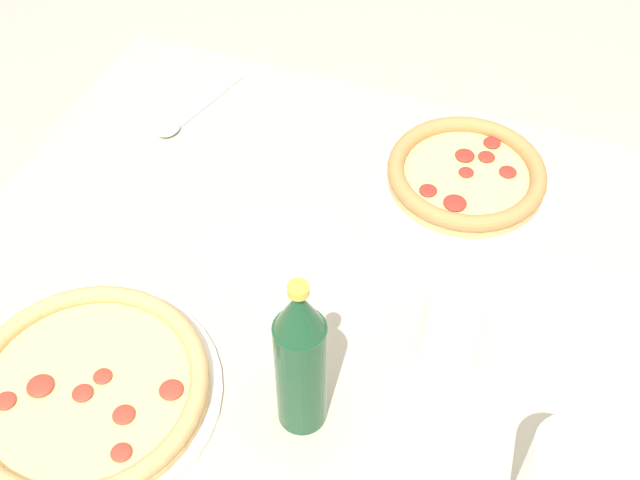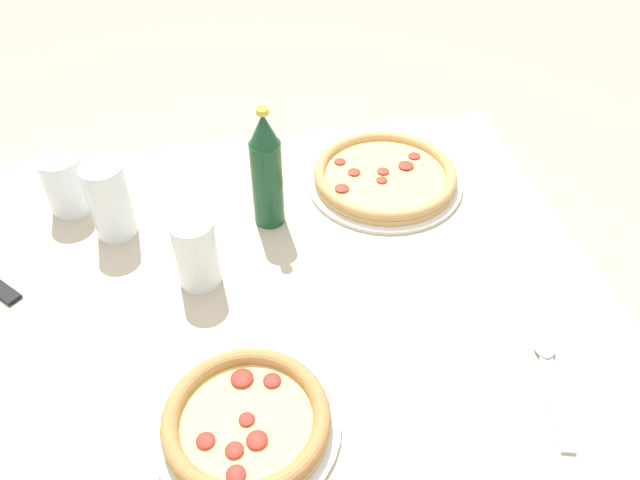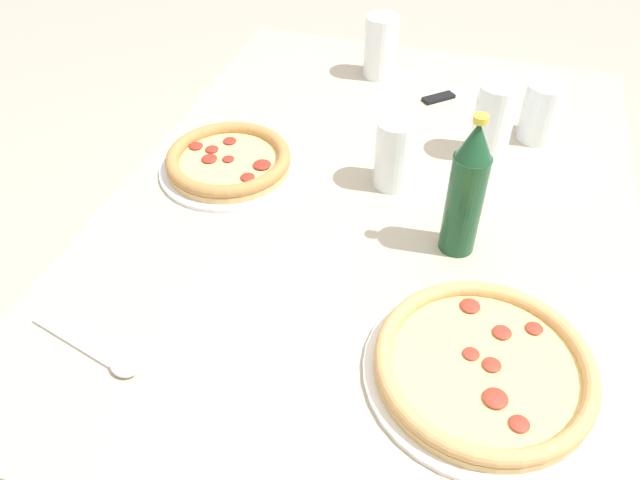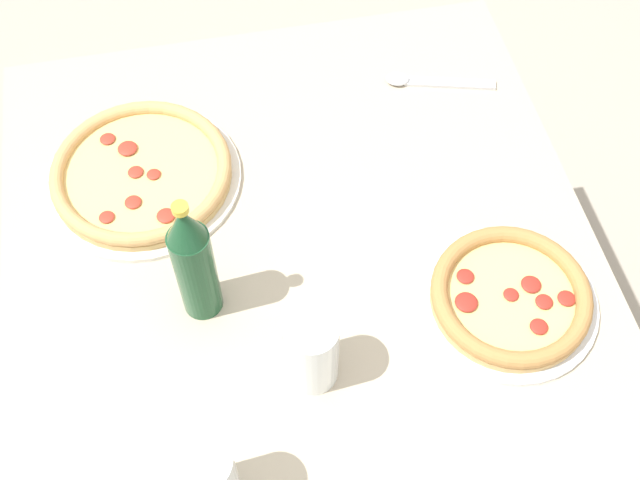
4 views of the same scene
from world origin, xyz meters
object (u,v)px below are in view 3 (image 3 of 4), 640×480
at_px(glass_lemonade, 381,50).
at_px(glass_orange_juice, 493,123).
at_px(beer_bottle, 467,190).
at_px(pizza_salami, 484,367).
at_px(glass_cola, 542,113).
at_px(knife, 456,93).
at_px(pizza_veggie, 229,161).
at_px(glass_iced_tea, 395,156).
at_px(spoon, 100,353).

height_order(glass_lemonade, glass_orange_juice, glass_orange_juice).
relative_size(glass_orange_juice, beer_bottle, 0.61).
bearing_deg(pizza_salami, glass_cola, -3.93).
bearing_deg(knife, beer_bottle, -172.33).
height_order(pizza_veggie, knife, pizza_veggie).
bearing_deg(glass_iced_tea, glass_orange_juice, -46.96).
bearing_deg(glass_lemonade, glass_iced_tea, -163.86).
bearing_deg(glass_orange_juice, knife, 22.30).
xyz_separation_m(glass_cola, beer_bottle, (-0.37, 0.11, 0.06)).
height_order(glass_cola, glass_orange_juice, glass_orange_juice).
xyz_separation_m(pizza_veggie, glass_orange_juice, (0.19, -0.46, 0.05)).
relative_size(pizza_salami, pizza_veggie, 1.21).
bearing_deg(pizza_veggie, glass_orange_juice, -67.05).
bearing_deg(beer_bottle, knife, 7.67).
bearing_deg(knife, glass_orange_juice, -157.70).
relative_size(glass_orange_juice, spoon, 0.76).
distance_m(pizza_veggie, glass_lemonade, 0.49).
xyz_separation_m(pizza_veggie, glass_iced_tea, (0.05, -0.30, 0.04)).
bearing_deg(glass_lemonade, pizza_veggie, 157.81).
height_order(glass_iced_tea, glass_cola, glass_iced_tea).
relative_size(pizza_salami, glass_lemonade, 2.27).
xyz_separation_m(glass_orange_juice, spoon, (-0.65, 0.46, -0.07)).
distance_m(glass_lemonade, knife, 0.20).
bearing_deg(knife, pizza_veggie, 138.03).
bearing_deg(spoon, knife, -23.08).
xyz_separation_m(glass_cola, glass_orange_juice, (-0.09, 0.09, 0.01)).
relative_size(glass_lemonade, knife, 0.93).
bearing_deg(glass_cola, glass_iced_tea, 133.77).
distance_m(pizza_salami, spoon, 0.52).
relative_size(pizza_salami, spoon, 1.64).
bearing_deg(glass_iced_tea, pizza_veggie, 99.06).
bearing_deg(knife, glass_iced_tea, 169.48).
distance_m(beer_bottle, knife, 0.52).
height_order(glass_iced_tea, glass_lemonade, glass_lemonade).
distance_m(pizza_veggie, knife, 0.55).
relative_size(pizza_veggie, glass_lemonade, 1.87).
xyz_separation_m(pizza_veggie, beer_bottle, (-0.09, -0.44, 0.10)).
relative_size(beer_bottle, knife, 1.62).
bearing_deg(spoon, glass_cola, -36.56).
height_order(glass_iced_tea, knife, glass_iced_tea).
xyz_separation_m(glass_lemonade, beer_bottle, (-0.55, -0.25, 0.05)).
bearing_deg(glass_cola, pizza_veggie, 117.33).
height_order(glass_cola, beer_bottle, beer_bottle).
bearing_deg(beer_bottle, glass_orange_juice, -4.30).
bearing_deg(pizza_salami, pizza_veggie, 56.37).
relative_size(pizza_salami, glass_iced_tea, 2.43).
height_order(beer_bottle, spoon, beer_bottle).
xyz_separation_m(glass_iced_tea, beer_bottle, (-0.14, -0.14, 0.06)).
xyz_separation_m(glass_orange_juice, beer_bottle, (-0.29, 0.02, 0.05)).
bearing_deg(pizza_salami, glass_lemonade, 22.06).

